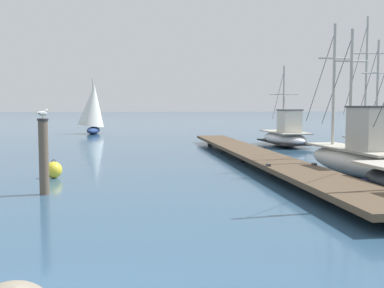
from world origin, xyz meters
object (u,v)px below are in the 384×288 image
object	(u,v)px
fishing_boat_1	(285,135)
distant_sailboat	(93,109)
mooring_piling	(44,155)
fishing_boat_3	(355,155)
fishing_boat_0	(380,145)
mooring_buoy	(54,170)
perched_seagull	(42,113)

from	to	relation	value
fishing_boat_1	distant_sailboat	world-z (taller)	fishing_boat_1
mooring_piling	distant_sailboat	world-z (taller)	distant_sailboat
fishing_boat_3	distant_sailboat	bearing A→B (deg)	114.03
distant_sailboat	fishing_boat_0	bearing A→B (deg)	-54.23
mooring_piling	distant_sailboat	xyz separation A→B (m)	(-1.59, 28.69, 1.13)
fishing_boat_3	distant_sailboat	world-z (taller)	fishing_boat_3
mooring_buoy	distant_sailboat	world-z (taller)	distant_sailboat
fishing_boat_1	mooring_piling	distance (m)	18.47
fishing_boat_1	mooring_buoy	xyz separation A→B (m)	(-11.72, -11.52, -0.37)
mooring_piling	perched_seagull	xyz separation A→B (m)	(-0.00, -0.00, 1.16)
perched_seagull	distant_sailboat	xyz separation A→B (m)	(-1.58, 28.69, -0.03)
fishing_boat_0	fishing_boat_3	xyz separation A→B (m)	(-3.59, -5.03, 0.11)
perched_seagull	mooring_buoy	xyz separation A→B (m)	(-0.29, 2.99, -1.97)
fishing_boat_3	perched_seagull	bearing A→B (deg)	-166.58
mooring_buoy	distant_sailboat	bearing A→B (deg)	92.88
fishing_boat_0	perched_seagull	distance (m)	15.70
fishing_boat_0	perched_seagull	size ratio (longest dim) A/B	26.16
fishing_boat_0	mooring_piling	xyz separation A→B (m)	(-13.72, -7.45, 0.45)
fishing_boat_3	mooring_buoy	distance (m)	10.45
fishing_boat_0	mooring_piling	bearing A→B (deg)	-151.51
perched_seagull	mooring_buoy	bearing A→B (deg)	95.54
perched_seagull	fishing_boat_1	bearing A→B (deg)	51.77
perched_seagull	distant_sailboat	distance (m)	28.74
fishing_boat_1	fishing_boat_3	bearing A→B (deg)	-96.12
distant_sailboat	fishing_boat_3	bearing A→B (deg)	-65.97
fishing_boat_0	mooring_piling	size ratio (longest dim) A/B	3.81
fishing_boat_1	perched_seagull	xyz separation A→B (m)	(-11.43, -14.51, 1.60)
fishing_boat_1	fishing_boat_3	world-z (taller)	fishing_boat_3
fishing_boat_1	mooring_piling	size ratio (longest dim) A/B	2.47
fishing_boat_1	perched_seagull	distance (m)	18.54
fishing_boat_3	mooring_buoy	size ratio (longest dim) A/B	10.74
fishing_boat_0	distant_sailboat	world-z (taller)	fishing_boat_0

